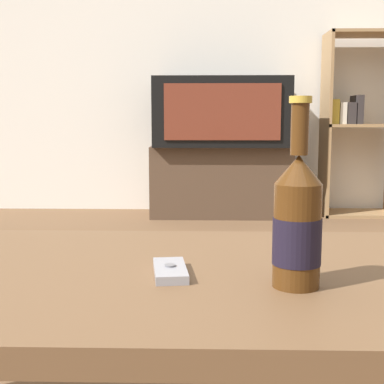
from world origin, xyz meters
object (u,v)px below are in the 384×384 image
Objects in this scene: television at (221,112)px; beer_bottle at (297,223)px; cell_phone at (170,270)px; bookshelf at (357,123)px; tv_stand at (221,181)px.

beer_bottle is at bearing -89.31° from television.
bookshelf is at bearing 61.68° from cell_phone.
bookshelf is (0.92, 0.05, -0.07)m from television.
beer_bottle reaches higher than cell_phone.
bookshelf is at bearing 72.96° from beer_bottle.
television reaches higher than beer_bottle.
bookshelf is 4.39× the size of beer_bottle.
cell_phone is (-0.16, -2.79, 0.18)m from tv_stand.
television is at bearing -176.79° from bookshelf.
tv_stand reaches higher than cell_phone.
television reaches higher than cell_phone.
television is at bearing 79.25° from cell_phone.
tv_stand is 1.06× the size of television.
tv_stand is 2.80m from cell_phone.
cell_phone is at bearing -93.22° from television.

